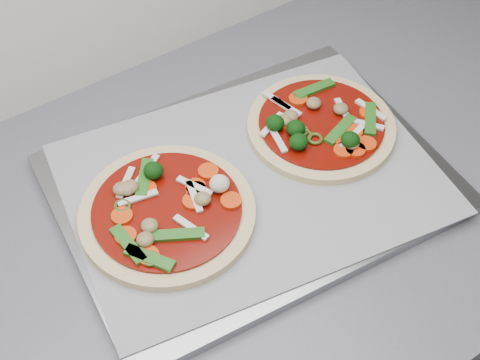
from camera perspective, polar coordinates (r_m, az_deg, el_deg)
baking_tray at (r=0.83m, az=0.93°, el=-0.24°), size 0.49×0.38×0.01m
parchment at (r=0.82m, az=0.94°, el=0.14°), size 0.49×0.39×0.00m
pizza_left at (r=0.78m, az=-6.29°, el=-2.60°), size 0.24×0.24×0.03m
pizza_right at (r=0.87m, az=6.88°, el=4.63°), size 0.21×0.21×0.03m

